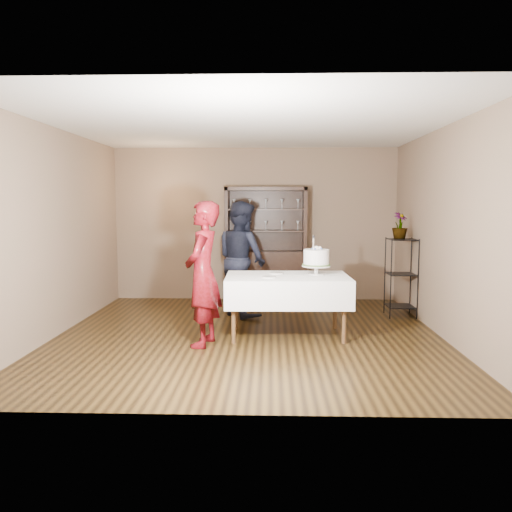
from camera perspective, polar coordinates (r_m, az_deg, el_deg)
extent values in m
plane|color=black|center=(6.64, -0.86, -9.00)|extent=(5.00, 5.00, 0.00)
plane|color=silver|center=(6.49, -0.90, 14.70)|extent=(5.00, 5.00, 0.00)
cube|color=brown|center=(8.92, -0.13, 3.63)|extent=(5.00, 0.02, 2.70)
cube|color=brown|center=(7.00, -21.80, 2.55)|extent=(0.02, 5.00, 2.70)
cube|color=brown|center=(6.78, 20.75, 2.50)|extent=(0.02, 5.00, 2.70)
cube|color=black|center=(8.74, 1.13, -2.35)|extent=(1.40, 0.48, 0.90)
cube|color=black|center=(8.87, 1.16, 4.26)|extent=(1.40, 0.03, 1.10)
cube|color=black|center=(8.65, 1.15, 7.67)|extent=(1.40, 0.48, 0.06)
cube|color=black|center=(8.66, 1.14, 2.90)|extent=(1.28, 0.42, 0.02)
cube|color=black|center=(8.65, 1.14, 5.35)|extent=(1.28, 0.42, 0.02)
cylinder|color=black|center=(7.70, 15.17, -2.57)|extent=(0.02, 0.02, 1.20)
cylinder|color=black|center=(7.80, 18.03, -2.54)|extent=(0.02, 0.02, 1.20)
cylinder|color=black|center=(8.08, 14.51, -2.15)|extent=(0.02, 0.02, 1.20)
cylinder|color=black|center=(8.18, 17.25, -2.13)|extent=(0.02, 0.02, 1.20)
cube|color=black|center=(8.01, 16.15, -5.53)|extent=(0.40, 0.40, 0.02)
cube|color=black|center=(7.93, 16.25, -1.98)|extent=(0.40, 0.40, 0.01)
cube|color=black|center=(7.88, 16.36, 1.84)|extent=(0.40, 0.40, 0.02)
cube|color=silver|center=(6.49, 3.59, -3.85)|extent=(1.61, 1.01, 0.37)
cylinder|color=#4A311B|center=(6.17, -2.60, -6.59)|extent=(0.06, 0.06, 0.75)
cylinder|color=#4A311B|center=(6.25, 10.06, -6.51)|extent=(0.06, 0.06, 0.75)
cylinder|color=#4A311B|center=(6.90, -2.28, -5.22)|extent=(0.06, 0.06, 0.75)
cylinder|color=#4A311B|center=(6.97, 9.02, -5.18)|extent=(0.06, 0.06, 0.75)
imported|color=#3E0705|center=(6.04, -6.08, -2.05)|extent=(0.51, 0.69, 1.75)
imported|color=black|center=(7.64, -1.66, -0.32)|extent=(1.04, 1.08, 1.76)
cylinder|color=silver|center=(6.61, 6.89, -2.05)|extent=(0.21, 0.21, 0.01)
cylinder|color=silver|center=(6.60, 6.89, -1.65)|extent=(0.05, 0.05, 0.10)
cylinder|color=silver|center=(6.60, 6.90, -1.14)|extent=(0.38, 0.38, 0.02)
cylinder|color=#4C6E34|center=(6.59, 6.90, -0.99)|extent=(0.37, 0.37, 0.02)
cylinder|color=white|center=(6.58, 6.91, -0.16)|extent=(0.44, 0.44, 0.21)
sphere|color=#566CB9|center=(6.57, 7.20, 0.85)|extent=(0.03, 0.03, 0.03)
cube|color=silver|center=(6.54, 6.58, 1.37)|extent=(0.02, 0.02, 0.15)
cube|color=black|center=(6.54, 6.59, 2.14)|extent=(0.03, 0.02, 0.05)
cylinder|color=silver|center=(6.28, 1.50, -2.42)|extent=(0.24, 0.24, 0.01)
cylinder|color=silver|center=(6.65, 2.36, -1.96)|extent=(0.23, 0.23, 0.01)
imported|color=#4C6E34|center=(7.86, 16.12, 3.37)|extent=(0.32, 0.32, 0.40)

